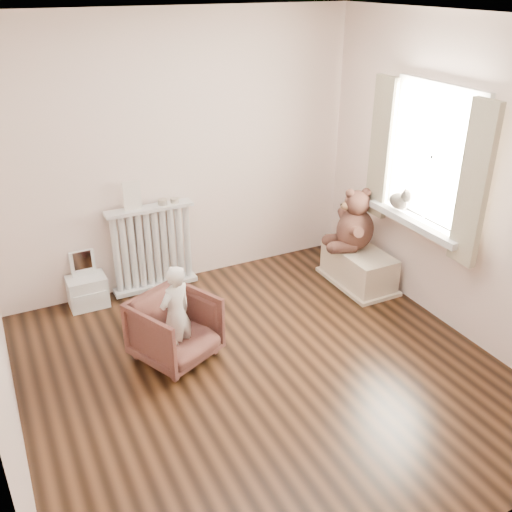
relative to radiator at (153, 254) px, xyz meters
name	(u,v)px	position (x,y,z in m)	size (l,w,h in m)	color
floor	(264,372)	(0.36, -1.68, -0.39)	(3.60, 3.60, 0.01)	black
ceiling	(267,19)	(0.36, -1.68, 2.21)	(3.60, 3.60, 0.01)	white
back_wall	(178,155)	(0.36, 0.12, 0.91)	(3.60, 0.02, 2.60)	white
front_wall	(453,365)	(0.36, -3.48, 0.91)	(3.60, 0.02, 2.60)	white
right_wall	(461,183)	(2.16, -1.68, 0.91)	(0.02, 3.60, 2.60)	white
window	(434,157)	(2.12, -1.38, 1.06)	(0.03, 0.90, 1.10)	white
window_sill	(417,222)	(2.03, -1.38, 0.48)	(0.22, 1.10, 0.06)	silver
curtain_left	(474,186)	(2.01, -1.95, 1.00)	(0.06, 0.26, 1.30)	#B7AF8F
curtain_right	(381,149)	(2.01, -0.81, 1.00)	(0.06, 0.26, 1.30)	#B7AF8F
radiator	(153,254)	(0.00, 0.00, 0.00)	(0.83, 0.16, 0.88)	silver
paper_doll	(132,195)	(-0.15, 0.00, 0.63)	(0.17, 0.01, 0.28)	beige
tin_a	(163,202)	(0.13, 0.00, 0.52)	(0.09, 0.09, 0.05)	#A59E8C
tin_b	(174,200)	(0.25, 0.00, 0.51)	(0.08, 0.08, 0.04)	#A59E8C
toy_vanity	(86,280)	(-0.67, -0.03, -0.11)	(0.35, 0.25, 0.56)	silver
armchair	(175,329)	(-0.19, -1.17, -0.12)	(0.58, 0.60, 0.54)	#572E27
child	(176,314)	(-0.19, -1.22, 0.05)	(0.31, 0.20, 0.84)	silver
toy_bench	(359,265)	(1.88, -0.80, -0.19)	(0.41, 0.78, 0.37)	beige
teddy_bear	(356,220)	(1.86, -0.72, 0.28)	(0.50, 0.39, 0.62)	#392019
plush_cat	(400,199)	(2.02, -1.14, 0.61)	(0.17, 0.27, 0.23)	#6B6259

